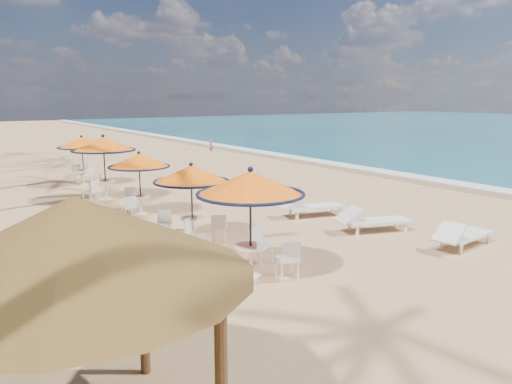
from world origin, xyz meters
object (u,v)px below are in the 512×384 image
Objects in this scene: station_3 at (102,150)px; station_4 at (82,148)px; lounger_mid at (371,220)px; lounger_near at (462,235)px; lounger_far at (309,206)px; station_2 at (138,166)px; palapa at (76,240)px; station_1 at (191,184)px; station_0 at (251,197)px.

station_3 is 3.85m from station_4.
station_3 reaches higher than station_4.
lounger_mid is (4.69, -12.79, -1.25)m from station_4.
lounger_far is at bearing 95.66° from lounger_near.
station_2 is 0.56× the size of palapa.
palapa is (-9.35, -4.61, 2.04)m from lounger_mid.
palapa reaches higher than lounger_near.
station_1 is at bearing 55.31° from palapa.
palapa is (-4.65, -6.72, 0.84)m from station_1.
station_3 is 0.66× the size of palapa.
station_1 is at bearing 133.68° from lounger_near.
station_4 is (0.01, 10.68, 0.05)m from station_1.
palapa is (-4.67, -17.40, 0.79)m from station_4.
lounger_far is at bearing 37.55° from station_0.
lounger_far is (4.47, -3.42, -1.25)m from station_2.
station_0 reaches higher than lounger_mid.
palapa reaches higher than station_1.
lounger_mid is at bearing -69.12° from lounger_far.
station_0 is 5.98m from lounger_far.
station_2 is 0.92× the size of lounger_far.
station_0 is at bearing -91.13° from station_2.
lounger_mid is 0.61× the size of palapa.
lounger_mid is (4.97, -8.96, -1.54)m from station_3.
palapa is (-9.08, -7.05, 2.04)m from lounger_far.
station_4 is at bearing 89.93° from station_1.
station_3 is at bearing 90.46° from station_0.
lounger_near is at bearing 12.16° from palapa.
station_0 is 1.10× the size of station_4.
palapa reaches higher than lounger_far.
palapa reaches higher than station_4.
lounger_far is (4.41, -10.35, -1.25)m from station_4.
station_2 is (0.14, 6.97, -0.16)m from station_0.
station_2 is at bearing 148.07° from lounger_mid.
station_0 is 1.07× the size of lounger_mid.
lounger_mid is (4.89, 1.10, -1.41)m from station_0.
station_1 reaches higher than lounger_far.
lounger_mid is at bearing -61.00° from station_3.
lounger_mid is at bearing 12.74° from station_0.
station_1 is 1.00× the size of lounger_near.
lounger_mid is 10.63m from palapa.
station_4 is 0.97× the size of lounger_mid.
station_0 is 6.97m from station_2.
station_0 is 10.07m from station_3.
lounger_far is (4.42, 0.33, -1.20)m from station_1.
station_4 reaches higher than station_1.
station_3 is at bearing 140.09° from lounger_far.
station_2 reaches higher than lounger_far.
station_4 is at bearing 89.50° from station_2.
station_1 is at bearing -87.79° from station_3.
lounger_far is (4.69, -6.52, -1.53)m from station_3.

